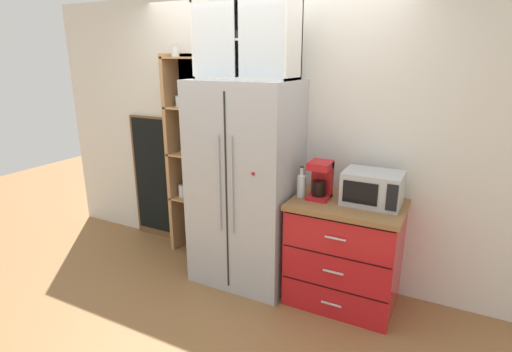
% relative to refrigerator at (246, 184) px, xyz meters
% --- Properties ---
extents(ground_plane, '(10.73, 10.73, 0.00)m').
position_rel_refrigerator_xyz_m(ground_plane, '(-0.00, -0.02, -0.91)').
color(ground_plane, olive).
extents(wall_back_cream, '(5.03, 0.10, 2.55)m').
position_rel_refrigerator_xyz_m(wall_back_cream, '(-0.00, 0.38, 0.37)').
color(wall_back_cream, silver).
rests_on(wall_back_cream, ground).
extents(refrigerator, '(0.88, 0.68, 1.82)m').
position_rel_refrigerator_xyz_m(refrigerator, '(0.00, 0.00, 0.00)').
color(refrigerator, '#ADAFB5').
rests_on(refrigerator, ground).
extents(pantry_shelf_column, '(0.53, 0.29, 2.10)m').
position_rel_refrigerator_xyz_m(pantry_shelf_column, '(-0.73, 0.27, 0.14)').
color(pantry_shelf_column, brown).
rests_on(pantry_shelf_column, ground).
extents(counter_cabinet, '(0.88, 0.64, 0.88)m').
position_rel_refrigerator_xyz_m(counter_cabinet, '(0.91, 0.03, -0.46)').
color(counter_cabinet, red).
rests_on(counter_cabinet, ground).
extents(microwave, '(0.44, 0.33, 0.26)m').
position_rel_refrigerator_xyz_m(microwave, '(1.08, 0.08, 0.11)').
color(microwave, '#ADAFB5').
rests_on(microwave, counter_cabinet).
extents(coffee_maker, '(0.17, 0.20, 0.31)m').
position_rel_refrigerator_xyz_m(coffee_maker, '(0.67, 0.03, 0.13)').
color(coffee_maker, red).
rests_on(coffee_maker, counter_cabinet).
extents(mug_navy, '(0.12, 0.08, 0.10)m').
position_rel_refrigerator_xyz_m(mug_navy, '(0.91, -0.03, 0.02)').
color(mug_navy, navy).
rests_on(mug_navy, counter_cabinet).
extents(bottle_clear, '(0.07, 0.07, 0.26)m').
position_rel_refrigerator_xyz_m(bottle_clear, '(0.53, -0.02, 0.09)').
color(bottle_clear, silver).
rests_on(bottle_clear, counter_cabinet).
extents(upper_cabinet, '(0.85, 0.32, 0.61)m').
position_rel_refrigerator_xyz_m(upper_cabinet, '(-0.00, 0.05, 1.21)').
color(upper_cabinet, silver).
rests_on(upper_cabinet, refrigerator).
extents(chalkboard_menu, '(0.60, 0.04, 1.38)m').
position_rel_refrigerator_xyz_m(chalkboard_menu, '(-1.31, 0.31, -0.21)').
color(chalkboard_menu, brown).
rests_on(chalkboard_menu, ground).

